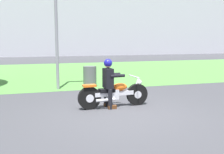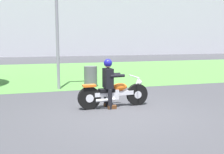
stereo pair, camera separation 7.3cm
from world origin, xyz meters
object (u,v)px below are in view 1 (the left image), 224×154
object	(u,v)px
streetlight_pole	(59,6)
trash_can	(90,76)
rider_lead	(109,79)
motorcycle_lead	(114,94)

from	to	relation	value
streetlight_pole	trash_can	size ratio (longest dim) A/B	5.93
rider_lead	trash_can	distance (m)	3.54
rider_lead	trash_can	world-z (taller)	rider_lead
motorcycle_lead	trash_can	distance (m)	3.51
trash_can	streetlight_pole	bearing A→B (deg)	-170.18
motorcycle_lead	trash_can	size ratio (longest dim) A/B	2.48
trash_can	rider_lead	bearing A→B (deg)	-93.24
streetlight_pole	trash_can	distance (m)	3.04
motorcycle_lead	streetlight_pole	distance (m)	4.50
rider_lead	trash_can	size ratio (longest dim) A/B	1.64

